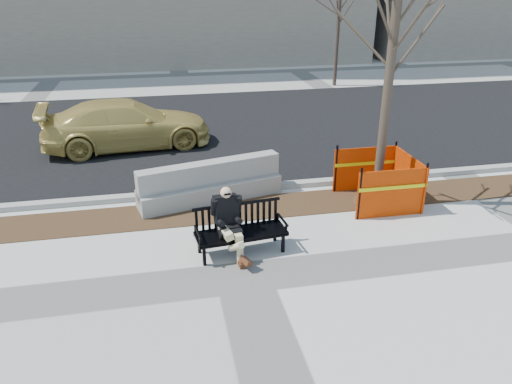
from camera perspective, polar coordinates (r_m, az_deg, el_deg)
The scene contains 10 objects.
ground at distance 8.40m, azimuth -1.47°, elevation -9.89°, with size 120.00×120.00×0.00m, color beige.
mulch_strip at distance 10.63m, azimuth -3.92°, elevation -2.15°, with size 40.00×1.20×0.02m, color #47301C.
asphalt_street at distance 16.39m, azimuth -6.89°, elevation 7.29°, with size 60.00×10.40×0.01m, color black.
curb at distance 11.46m, azimuth -4.57°, elevation 0.16°, with size 60.00×0.25×0.12m, color #9E9B93.
bench at distance 9.08m, azimuth -1.74°, elevation -7.03°, with size 1.69×0.61×0.90m, color black, non-canonical shape.
seated_man at distance 9.07m, azimuth -3.20°, elevation -7.11°, with size 0.55×0.92×1.28m, color black, non-canonical shape.
tree_fence at distance 11.32m, azimuth 13.76°, elevation -1.15°, with size 2.30×2.30×5.75m, color #FF4200, non-canonical shape.
sedan at distance 15.05m, azimuth -14.55°, elevation 5.13°, with size 1.95×4.80×1.39m, color tan.
jersey_barrier_left at distance 11.13m, azimuth -5.26°, elevation -0.95°, with size 3.25×0.65×0.93m, color gray, non-canonical shape.
far_tree_right at distance 23.37m, azimuth 9.12°, elevation 12.20°, with size 1.89×1.89×5.11m, color #44352B, non-canonical shape.
Camera 1 is at (-1.17, -6.87, 4.69)m, focal length 34.26 mm.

